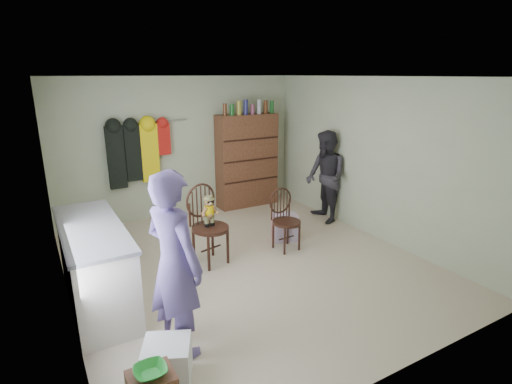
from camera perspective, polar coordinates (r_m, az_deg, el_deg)
ground_plane at (r=5.64m, az=-1.21°, el=-10.17°), size 5.00×5.00×0.00m
room_walls at (r=5.59m, az=-3.94°, el=6.66°), size 5.00×5.00×5.00m
counter at (r=4.90m, az=-21.98°, el=-9.62°), size 0.64×1.86×0.94m
bowl at (r=3.21m, az=-14.85°, el=-23.52°), size 0.24×0.24×0.06m
plastic_tub at (r=3.75m, az=-12.53°, el=-22.67°), size 0.51×0.50×0.37m
chair_front at (r=5.48m, az=-6.94°, el=-3.85°), size 0.60×0.60×1.11m
chair_far at (r=5.94m, az=4.09°, el=-3.59°), size 0.43×0.43×0.92m
striped_bag at (r=6.35m, az=4.15°, el=-5.03°), size 0.47×0.42×0.41m
person_left at (r=3.72m, az=-11.57°, el=-10.13°), size 0.63×0.76×1.77m
person_right at (r=7.06m, az=9.89°, el=2.12°), size 0.76×0.89×1.61m
dresser at (r=7.82m, az=-1.30°, el=4.60°), size 1.20×0.39×2.08m
coat_rack at (r=7.10m, az=-16.60°, el=5.44°), size 1.42×0.12×1.09m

